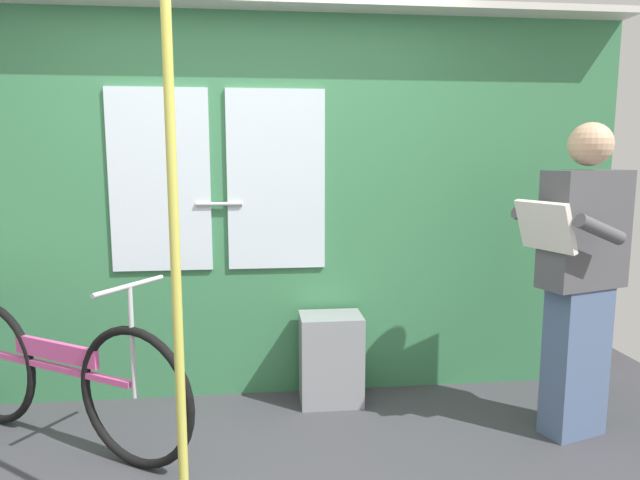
{
  "coord_description": "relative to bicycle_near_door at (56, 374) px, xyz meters",
  "views": [
    {
      "loc": [
        0.04,
        -2.17,
        1.52
      ],
      "look_at": [
        0.36,
        0.78,
        1.08
      ],
      "focal_mm": 31.45,
      "sensor_mm": 36.0,
      "label": 1
    }
  ],
  "objects": [
    {
      "name": "train_door_wall",
      "position": [
        1.03,
        0.55,
        0.88
      ],
      "size": [
        4.71,
        0.28,
        2.42
      ],
      "color": "#387A4C",
      "rests_on": "ground_plane"
    },
    {
      "name": "handrail_pole",
      "position": [
        0.78,
        -0.98,
        0.81
      ],
      "size": [
        0.04,
        0.04,
        2.38
      ],
      "primitive_type": "cylinder",
      "color": "#C6C14C",
      "rests_on": "ground_plane"
    },
    {
      "name": "trash_bin_by_wall",
      "position": [
        1.51,
        0.34,
        -0.1
      ],
      "size": [
        0.38,
        0.28,
        0.56
      ],
      "primitive_type": "cube",
      "color": "gray",
      "rests_on": "ground_plane"
    },
    {
      "name": "bicycle_near_door",
      "position": [
        0.0,
        0.0,
        0.0
      ],
      "size": [
        1.55,
        1.0,
        0.93
      ],
      "rotation": [
        0.0,
        0.0,
        -0.56
      ],
      "color": "black",
      "rests_on": "ground_plane"
    },
    {
      "name": "passenger_reading_newspaper",
      "position": [
        2.78,
        -0.21,
        0.51
      ],
      "size": [
        0.62,
        0.56,
        1.7
      ],
      "rotation": [
        0.0,
        0.0,
        3.44
      ],
      "color": "slate",
      "rests_on": "ground_plane"
    }
  ]
}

